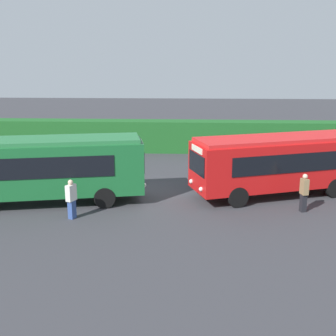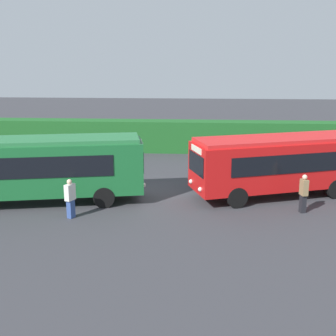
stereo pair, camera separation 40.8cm
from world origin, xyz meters
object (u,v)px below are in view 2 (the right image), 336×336
bus_red (278,162)px  traffic_cone (7,162)px  person_right (304,193)px  person_center (70,198)px  bus_green (38,166)px

bus_red → traffic_cone: 17.12m
bus_red → person_right: size_ratio=5.01×
person_right → person_center: bearing=173.8°
bus_green → person_center: (2.05, -1.91, -0.91)m
person_right → traffic_cone: person_right is taller
bus_green → person_center: size_ratio=5.78×
bus_green → person_center: 2.95m
bus_green → traffic_cone: 8.51m
person_center → traffic_cone: size_ratio=2.95×
bus_green → bus_red: 11.77m
bus_red → traffic_cone: bearing=-36.4°
person_right → traffic_cone: 18.67m
person_right → bus_red: bearing=94.3°
bus_red → traffic_cone: size_ratio=14.98×
bus_red → person_center: bus_red is taller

